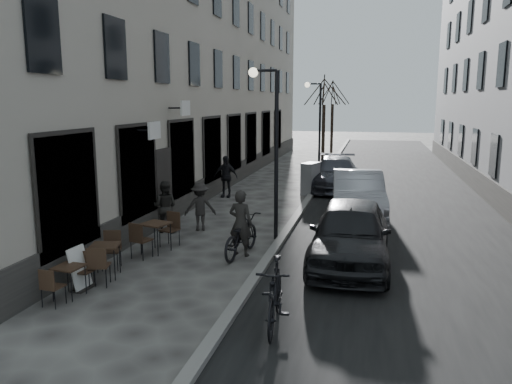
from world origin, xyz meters
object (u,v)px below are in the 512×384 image
at_px(streetlamp_far, 317,120).
at_px(pedestrian_mid, 200,207).
at_px(tree_near, 324,91).
at_px(moped, 275,294).
at_px(tree_far, 333,93).
at_px(utility_cabinet, 310,179).
at_px(car_far, 336,174).
at_px(pedestrian_near, 165,207).
at_px(streetlamp_near, 271,135).
at_px(car_mid, 358,194).
at_px(sign_board, 80,272).
at_px(bistro_set_b, 105,257).
at_px(bicycle, 241,236).
at_px(car_near, 350,233).
at_px(bistro_set_c, 156,234).
at_px(bistro_set_a, 69,278).
at_px(pedestrian_far, 226,177).

distance_m(streetlamp_far, pedestrian_mid, 12.03).
distance_m(tree_near, moped, 21.28).
distance_m(tree_far, utility_cabinet, 14.03).
xyz_separation_m(streetlamp_far, car_far, (1.27, -2.86, -2.41)).
distance_m(utility_cabinet, pedestrian_near, 8.39).
distance_m(streetlamp_near, car_mid, 4.91).
bearing_deg(sign_board, bistro_set_b, 85.20).
bearing_deg(sign_board, streetlamp_near, 61.52).
relative_size(bicycle, car_near, 0.43).
bearing_deg(tree_near, bistro_set_c, -99.58).
distance_m(bicycle, pedestrian_mid, 3.00).
distance_m(bistro_set_c, pedestrian_mid, 2.55).
relative_size(bistro_set_c, car_near, 0.36).
relative_size(streetlamp_far, pedestrian_mid, 3.26).
distance_m(bistro_set_a, pedestrian_far, 11.55).
bearing_deg(pedestrian_far, bicycle, -69.12).
relative_size(utility_cabinet, car_far, 0.28).
relative_size(tree_near, bicycle, 2.72).
bearing_deg(pedestrian_far, pedestrian_near, -90.45).
bearing_deg(tree_near, streetlamp_near, -90.28).
height_order(bistro_set_c, pedestrian_mid, pedestrian_mid).
height_order(car_mid, moped, car_mid).
distance_m(bistro_set_c, car_near, 5.29).
bearing_deg(tree_far, car_far, -84.21).
bearing_deg(car_mid, tree_near, 96.93).
distance_m(pedestrian_near, moped, 7.53).
xyz_separation_m(tree_far, car_near, (2.40, -22.89, -3.84)).
xyz_separation_m(streetlamp_far, tree_far, (0.07, 9.00, 1.50)).
xyz_separation_m(utility_cabinet, moped, (1.02, -13.39, -0.09)).
bearing_deg(bistro_set_c, bistro_set_b, -84.54).
distance_m(utility_cabinet, bicycle, 9.37).
xyz_separation_m(streetlamp_near, car_far, (1.27, 9.14, -2.41)).
bearing_deg(bistro_set_b, car_near, 5.91).
height_order(bistro_set_b, moped, moped).
height_order(car_near, car_mid, car_near).
xyz_separation_m(bistro_set_b, moped, (4.43, -1.69, 0.14)).
relative_size(bistro_set_a, utility_cabinet, 0.97).
bearing_deg(tree_near, car_near, -81.91).
bearing_deg(bistro_set_a, tree_far, 87.72).
bearing_deg(streetlamp_far, car_near, -79.91).
bearing_deg(bistro_set_a, streetlamp_far, 84.32).
xyz_separation_m(streetlamp_near, bistro_set_b, (-3.14, -4.17, -2.68)).
bearing_deg(moped, streetlamp_near, 97.22).
height_order(streetlamp_far, car_far, streetlamp_far).
bearing_deg(pedestrian_near, moped, 124.60).
distance_m(bistro_set_b, moped, 4.75).
xyz_separation_m(bistro_set_b, car_mid, (5.61, 7.71, 0.34)).
height_order(tree_far, pedestrian_near, tree_far).
bearing_deg(tree_near, pedestrian_near, -103.14).
bearing_deg(bicycle, bistro_set_c, 13.61).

